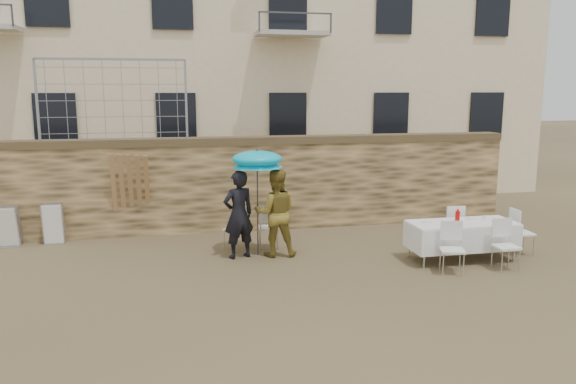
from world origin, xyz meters
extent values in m
plane|color=brown|center=(0.00, 0.00, 0.00)|extent=(80.00, 80.00, 0.00)
cube|color=olive|center=(0.00, 5.00, 1.10)|extent=(13.00, 0.50, 2.20)
imported|color=black|center=(-0.51, 2.68, 0.89)|extent=(0.75, 0.61, 1.78)
imported|color=#AE9335|center=(0.24, 2.68, 0.89)|extent=(0.93, 0.76, 1.78)
cylinder|color=#3F3F44|center=(-0.11, 2.78, 0.91)|extent=(0.03, 0.03, 1.82)
cone|color=#09ACD0|center=(-0.11, 2.78, 1.93)|extent=(1.05, 1.05, 0.22)
cube|color=white|center=(3.80, 1.62, 0.75)|extent=(2.10, 0.85, 0.05)
cylinder|color=silver|center=(2.85, 1.27, 0.37)|extent=(0.04, 0.04, 0.74)
cylinder|color=silver|center=(4.75, 1.27, 0.37)|extent=(0.04, 0.04, 0.74)
cylinder|color=silver|center=(2.85, 1.96, 0.37)|extent=(0.04, 0.04, 0.74)
cylinder|color=silver|center=(4.75, 1.96, 0.37)|extent=(0.04, 0.04, 0.74)
cylinder|color=red|center=(3.60, 1.47, 0.91)|extent=(0.09, 0.09, 0.26)
camera|label=1|loc=(-1.78, -8.21, 3.36)|focal=35.00mm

